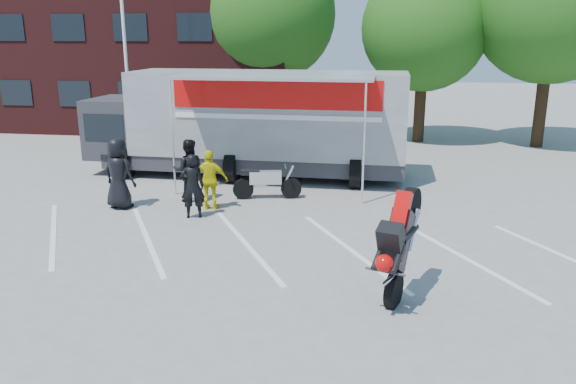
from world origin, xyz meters
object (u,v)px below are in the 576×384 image
(flagpole, at_px, (130,24))
(stunt_bike_rider, at_px, (404,290))
(transporter_truck, at_px, (255,175))
(tree_mid, at_px, (425,28))
(tree_right, at_px, (553,4))
(spectator_leather_c, at_px, (189,171))
(spectator_leather_b, at_px, (192,186))
(spectator_leather_a, at_px, (119,173))
(spectator_hivis, at_px, (210,180))
(tree_left, at_px, (270,15))
(parked_motorcycle, at_px, (267,199))

(flagpole, distance_m, stunt_bike_rider, 15.62)
(flagpole, relative_size, transporter_truck, 0.73)
(tree_mid, distance_m, transporter_truck, 10.80)
(tree_mid, relative_size, tree_right, 0.84)
(flagpole, xyz_separation_m, tree_mid, (11.24, 5.00, -0.11))
(transporter_truck, bearing_deg, spectator_leather_c, -108.33)
(flagpole, bearing_deg, spectator_leather_b, -57.51)
(spectator_leather_a, relative_size, spectator_hivis, 1.19)
(spectator_hivis, bearing_deg, spectator_leather_a, 1.45)
(spectator_leather_c, bearing_deg, spectator_hivis, 128.62)
(tree_mid, height_order, spectator_leather_a, tree_mid)
(tree_right, distance_m, spectator_leather_b, 17.29)
(flagpole, height_order, stunt_bike_rider, flagpole)
(tree_mid, bearing_deg, spectator_leather_b, -118.28)
(tree_mid, xyz_separation_m, stunt_bike_rider, (-1.30, -15.93, -4.94))
(transporter_truck, bearing_deg, spectator_hivis, -94.08)
(tree_mid, distance_m, spectator_leather_b, 14.54)
(transporter_truck, xyz_separation_m, spectator_leather_b, (-0.62, -4.78, 0.85))
(tree_mid, distance_m, spectator_leather_c, 13.63)
(tree_left, distance_m, spectator_leather_a, 13.68)
(spectator_leather_a, xyz_separation_m, spectator_hivis, (2.53, 0.27, -0.16))
(parked_motorcycle, distance_m, spectator_leather_c, 2.42)
(stunt_bike_rider, distance_m, spectator_leather_b, 6.50)
(tree_mid, relative_size, spectator_hivis, 4.65)
(tree_left, bearing_deg, flagpole, -125.28)
(tree_mid, height_order, spectator_leather_b, tree_mid)
(tree_mid, bearing_deg, tree_left, 171.87)
(tree_left, distance_m, tree_right, 12.10)
(tree_left, distance_m, spectator_hivis, 13.37)
(tree_right, height_order, transporter_truck, tree_right)
(tree_mid, bearing_deg, spectator_leather_a, -127.09)
(flagpole, xyz_separation_m, spectator_leather_c, (4.06, -5.86, -4.14))
(stunt_bike_rider, xyz_separation_m, spectator_leather_c, (-5.88, 5.07, 0.91))
(tree_right, bearing_deg, transporter_truck, -147.48)
(tree_right, bearing_deg, tree_left, 172.87)
(stunt_bike_rider, height_order, spectator_leather_a, spectator_leather_a)
(flagpole, relative_size, spectator_leather_a, 4.06)
(tree_left, xyz_separation_m, tree_right, (12.00, -1.50, 0.31))
(flagpole, xyz_separation_m, tree_right, (16.24, 4.50, 0.82))
(tree_left, bearing_deg, tree_mid, -8.13)
(tree_right, distance_m, parked_motorcycle, 15.16)
(parked_motorcycle, xyz_separation_m, spectator_leather_b, (-1.59, -2.04, 0.85))
(tree_left, height_order, spectator_leather_a, tree_left)
(spectator_leather_b, bearing_deg, spectator_leather_c, -86.23)
(parked_motorcycle, height_order, spectator_leather_c, spectator_leather_c)
(tree_left, height_order, transporter_truck, tree_left)
(tree_left, bearing_deg, transporter_truck, -83.20)
(flagpole, bearing_deg, spectator_hivis, -53.00)
(transporter_truck, bearing_deg, stunt_bike_rider, -59.62)
(flagpole, distance_m, spectator_hivis, 9.15)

